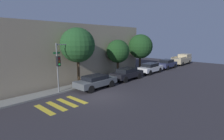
% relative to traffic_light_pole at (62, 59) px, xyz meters
% --- Properties ---
extents(ground_plane, '(60.00, 60.00, 0.00)m').
position_rel_traffic_light_pole_xyz_m(ground_plane, '(1.53, -3.37, -3.22)').
color(ground_plane, '#2D2B30').
extents(sidewalk, '(26.00, 1.67, 0.14)m').
position_rel_traffic_light_pole_xyz_m(sidewalk, '(1.53, 0.67, -3.15)').
color(sidewalk, slate).
rests_on(sidewalk, ground).
extents(building_row, '(26.00, 6.00, 6.71)m').
position_rel_traffic_light_pole_xyz_m(building_row, '(1.53, 4.90, 0.13)').
color(building_row, gray).
rests_on(building_row, ground).
extents(crosswalk, '(3.29, 2.60, 0.00)m').
position_rel_traffic_light_pole_xyz_m(crosswalk, '(-1.80, -2.57, -3.22)').
color(crosswalk, gold).
rests_on(crosswalk, ground).
extents(traffic_light_pole, '(2.39, 0.56, 4.67)m').
position_rel_traffic_light_pole_xyz_m(traffic_light_pole, '(0.00, 0.00, 0.00)').
color(traffic_light_pole, slate).
rests_on(traffic_light_pole, ground).
extents(sedan_near_corner, '(4.53, 1.87, 1.38)m').
position_rel_traffic_light_pole_xyz_m(sedan_near_corner, '(2.97, -1.27, -2.46)').
color(sedan_near_corner, '#4C5156').
rests_on(sedan_near_corner, ground).
extents(sedan_middle, '(4.48, 1.85, 1.45)m').
position_rel_traffic_light_pole_xyz_m(sedan_middle, '(8.19, -1.27, -2.43)').
color(sedan_middle, black).
rests_on(sedan_middle, ground).
extents(sedan_far_end, '(4.63, 1.75, 1.49)m').
position_rel_traffic_light_pole_xyz_m(sedan_far_end, '(13.77, -1.27, -2.42)').
color(sedan_far_end, silver).
rests_on(sedan_far_end, ground).
extents(sedan_tail_of_row, '(4.44, 1.76, 1.55)m').
position_rel_traffic_light_pole_xyz_m(sedan_tail_of_row, '(19.19, -1.27, -2.39)').
color(sedan_tail_of_row, '#2D3351').
rests_on(sedan_tail_of_row, ground).
extents(pickup_truck, '(5.62, 2.01, 1.97)m').
position_rel_traffic_light_pole_xyz_m(pickup_truck, '(25.84, -1.27, -2.22)').
color(pickup_truck, tan).
rests_on(pickup_truck, ground).
extents(tree_near_corner, '(3.56, 3.56, 6.18)m').
position_rel_traffic_light_pole_xyz_m(tree_near_corner, '(2.22, 0.58, 1.16)').
color(tree_near_corner, '#42301E').
rests_on(tree_near_corner, ground).
extents(tree_midblock, '(2.99, 2.99, 4.92)m').
position_rel_traffic_light_pole_xyz_m(tree_midblock, '(8.57, 0.58, 0.18)').
color(tree_midblock, '#42301E').
rests_on(tree_midblock, ground).
extents(tree_far_end, '(3.63, 3.63, 5.68)m').
position_rel_traffic_light_pole_xyz_m(tree_far_end, '(13.77, 0.58, 0.63)').
color(tree_far_end, '#42301E').
rests_on(tree_far_end, ground).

